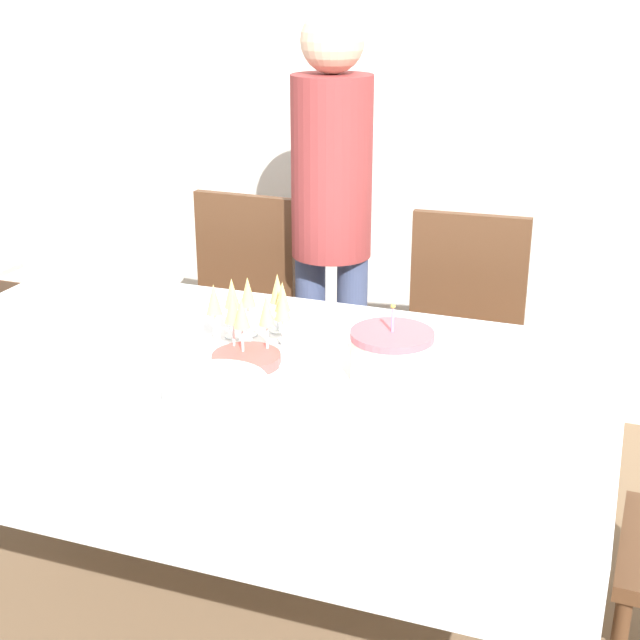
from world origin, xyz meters
name	(u,v)px	position (x,y,z in m)	size (l,w,h in m)	color
ground_plane	(245,602)	(0.00, 0.00, 0.00)	(12.00, 12.00, 0.00)	brown
wall_back	(402,74)	(0.00, 1.59, 1.35)	(8.00, 0.05, 2.70)	silver
dining_table	(238,401)	(0.00, 0.00, 0.65)	(1.94, 1.12, 0.75)	white
dining_chair_far_left	(234,315)	(-0.43, 0.88, 0.53)	(0.43, 0.43, 0.96)	#51331E
dining_chair_far_right	(460,345)	(0.42, 0.88, 0.53)	(0.44, 0.44, 0.96)	#51331E
birthday_cake	(392,355)	(0.40, 0.07, 0.82)	(0.21, 0.21, 0.20)	silver
champagne_tray	(253,315)	(-0.01, 0.14, 0.85)	(0.31, 0.31, 0.18)	silver
plate_stack_main	(216,391)	(0.04, -0.20, 0.78)	(0.25, 0.25, 0.06)	silver
plate_stack_dessert	(246,359)	(0.02, 0.03, 0.77)	(0.18, 0.18, 0.03)	#CC4C47
cake_knife	(363,413)	(0.39, -0.14, 0.75)	(0.29, 0.11, 0.00)	silver
fork_pile	(75,374)	(-0.36, -0.20, 0.76)	(0.18, 0.08, 0.02)	silver
napkin_pile	(98,351)	(-0.39, -0.04, 0.76)	(0.15, 0.15, 0.01)	#8CC6E0
person_standing	(332,202)	(-0.07, 0.94, 0.97)	(0.28, 0.28, 1.62)	#3F4C72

